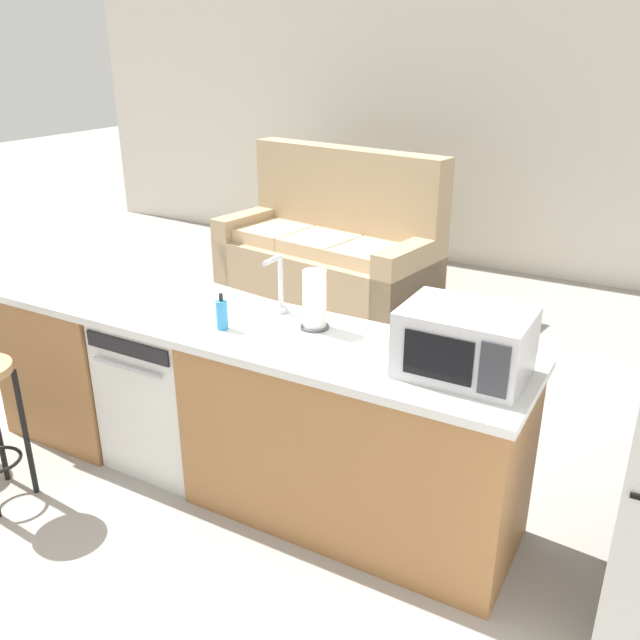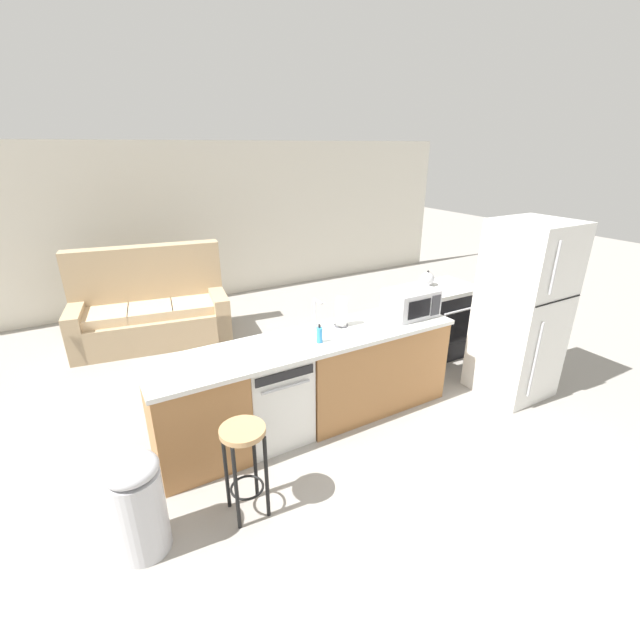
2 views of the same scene
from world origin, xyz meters
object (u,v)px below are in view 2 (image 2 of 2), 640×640
microwave (411,303)px  trash_bin (138,505)px  couch (152,312)px  paper_towel_roll (341,313)px  refrigerator (522,311)px  soap_bottle (319,335)px  kettle (428,279)px  dishwasher (272,396)px  bar_stool (244,453)px  stove_range (440,319)px

microwave → trash_bin: microwave is taller
trash_bin → couch: bearing=78.9°
paper_towel_roll → refrigerator: bearing=-20.5°
soap_bottle → kettle: size_ratio=0.86×
dishwasher → bar_stool: size_ratio=1.14×
dishwasher → soap_bottle: (0.44, -0.10, 0.55)m
microwave → couch: (-2.13, 2.83, -0.65)m
stove_range → couch: size_ratio=0.43×
paper_towel_roll → soap_bottle: size_ratio=1.60×
dishwasher → bar_stool: 0.92m
microwave → couch: bearing=127.0°
paper_towel_roll → kettle: bearing=18.9°
microwave → soap_bottle: (-1.13, -0.10, -0.07)m
microwave → kettle: (0.87, 0.68, -0.05)m
dishwasher → kettle: kettle is taller
dishwasher → trash_bin: dishwasher is taller
soap_bottle → trash_bin: (-1.69, -0.59, -0.59)m
trash_bin → soap_bottle: bearing=19.2°
refrigerator → soap_bottle: size_ratio=10.60×
refrigerator → bar_stool: bearing=-176.6°
stove_range → refrigerator: 1.20m
kettle → bar_stool: 3.32m
dishwasher → refrigerator: bearing=-11.9°
stove_range → paper_towel_roll: bearing=-166.6°
microwave → soap_bottle: 1.14m
bar_stool → trash_bin: 0.74m
paper_towel_roll → trash_bin: 2.31m
dishwasher → couch: size_ratio=0.40×
refrigerator → kettle: bearing=97.7°
paper_towel_roll → soap_bottle: bearing=-149.0°
microwave → trash_bin: 2.98m
bar_stool → couch: size_ratio=0.35×
refrigerator → paper_towel_roll: bearing=159.5°
bar_stool → trash_bin: bearing=176.2°
stove_range → microwave: bearing=-152.0°
microwave → couch: size_ratio=0.24×
trash_bin → microwave: bearing=13.7°
dishwasher → microwave: microwave is taller
couch → bar_stool: bearing=-89.5°
stove_range → kettle: kettle is taller
refrigerator → couch: 4.66m
refrigerator → soap_bottle: bearing=168.3°
paper_towel_roll → couch: couch is taller
kettle → bar_stool: (-2.97, -1.42, -0.45)m
refrigerator → trash_bin: bearing=-177.9°
dishwasher → kettle: 2.59m
dishwasher → soap_bottle: size_ratio=4.77×
stove_range → microwave: size_ratio=1.80×
dishwasher → kettle: size_ratio=4.10×
microwave → dishwasher: bearing=180.0°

